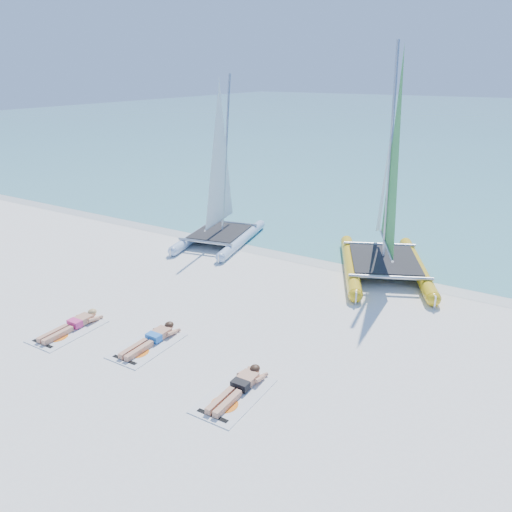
{
  "coord_description": "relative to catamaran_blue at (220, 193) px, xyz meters",
  "views": [
    {
      "loc": [
        7.53,
        -9.53,
        6.26
      ],
      "look_at": [
        0.99,
        1.2,
        1.52
      ],
      "focal_mm": 35.0,
      "sensor_mm": 36.0,
      "label": 1
    }
  ],
  "objects": [
    {
      "name": "ground",
      "position": [
        3.16,
        -5.4,
        -1.88
      ],
      "size": [
        140.0,
        140.0,
        0.0
      ],
      "primitive_type": "plane",
      "color": "silver",
      "rests_on": "ground"
    },
    {
      "name": "sea",
      "position": [
        3.16,
        57.6,
        -1.88
      ],
      "size": [
        140.0,
        115.0,
        0.01
      ],
      "primitive_type": "cube",
      "color": "#6CB5B4",
      "rests_on": "ground"
    },
    {
      "name": "wet_sand_strip",
      "position": [
        3.16,
        0.1,
        -1.88
      ],
      "size": [
        140.0,
        1.4,
        0.01
      ],
      "primitive_type": "cube",
      "color": "beige",
      "rests_on": "ground"
    },
    {
      "name": "catamaran_blue",
      "position": [
        0.0,
        0.0,
        0.0
      ],
      "size": [
        3.08,
        4.96,
        6.3
      ],
      "rotation": [
        0.0,
        0.0,
        0.2
      ],
      "color": "silver",
      "rests_on": "ground"
    },
    {
      "name": "catamaran_yellow",
      "position": [
        6.16,
        0.64,
        0.43
      ],
      "size": [
        4.58,
        5.96,
        7.33
      ],
      "rotation": [
        0.0,
        0.0,
        0.43
      ],
      "color": "orange",
      "rests_on": "ground"
    },
    {
      "name": "towel_a",
      "position": [
        0.79,
        -7.88,
        -1.87
      ],
      "size": [
        1.0,
        1.85,
        0.02
      ],
      "primitive_type": "cube",
      "color": "white",
      "rests_on": "ground"
    },
    {
      "name": "sunbather_a",
      "position": [
        0.79,
        -7.69,
        -1.76
      ],
      "size": [
        0.37,
        1.73,
        0.26
      ],
      "color": "tan",
      "rests_on": "towel_a"
    },
    {
      "name": "towel_b",
      "position": [
        3.01,
        -7.36,
        -1.87
      ],
      "size": [
        1.0,
        1.85,
        0.02
      ],
      "primitive_type": "cube",
      "color": "white",
      "rests_on": "ground"
    },
    {
      "name": "sunbather_b",
      "position": [
        3.01,
        -7.17,
        -1.76
      ],
      "size": [
        0.37,
        1.73,
        0.26
      ],
      "color": "tan",
      "rests_on": "towel_b"
    },
    {
      "name": "towel_c",
      "position": [
        5.88,
        -7.91,
        -1.87
      ],
      "size": [
        1.0,
        1.85,
        0.02
      ],
      "primitive_type": "cube",
      "color": "white",
      "rests_on": "ground"
    },
    {
      "name": "sunbather_c",
      "position": [
        5.88,
        -7.71,
        -1.76
      ],
      "size": [
        0.37,
        1.73,
        0.26
      ],
      "color": "tan",
      "rests_on": "towel_c"
    }
  ]
}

